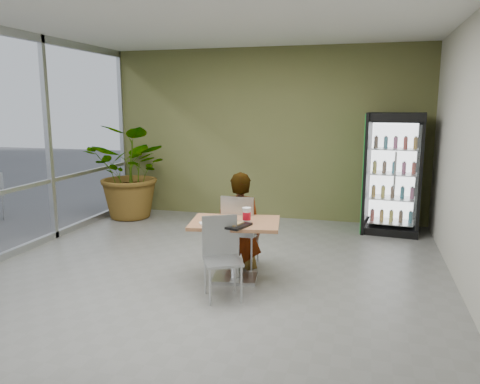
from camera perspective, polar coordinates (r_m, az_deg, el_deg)
name	(u,v)px	position (r m, az deg, el deg)	size (l,w,h in m)	color
ground	(204,280)	(5.93, -4.41, -10.71)	(7.00, 7.00, 0.00)	slate
room_envelope	(202,152)	(5.55, -4.65, 4.88)	(6.00, 7.00, 3.20)	beige
dining_table	(235,238)	(5.77, -0.61, -5.62)	(1.17, 0.91, 0.75)	#C07952
chair_far	(239,226)	(6.18, -0.09, -4.12)	(0.44, 0.44, 0.99)	#B1B4B6
chair_near	(221,250)	(5.32, -2.30, -7.07)	(0.55, 0.55, 0.91)	#B1B4B6
seated_woman	(240,231)	(6.25, 0.04, -4.75)	(0.59, 0.38, 1.59)	black
pizza_plate	(228,219)	(5.77, -1.46, -3.28)	(0.30, 0.29, 0.03)	white
soda_cup	(247,215)	(5.64, 0.82, -2.85)	(0.10, 0.10, 0.18)	white
napkin_stack	(206,223)	(5.59, -4.17, -3.84)	(0.14, 0.14, 0.02)	white
cafeteria_tray	(228,224)	(5.52, -1.49, -3.95)	(0.47, 0.35, 0.03)	black
beverage_fridge	(393,174)	(8.26, 18.19, 2.14)	(0.99, 0.80, 2.03)	black
potted_plant	(133,172)	(9.14, -12.91, 2.42)	(1.61, 1.39, 1.79)	#396829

